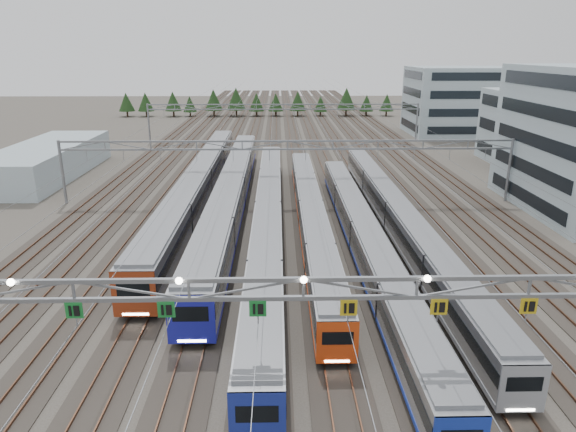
{
  "coord_description": "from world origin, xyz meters",
  "views": [
    {
      "loc": [
        -1.21,
        -22.79,
        18.44
      ],
      "look_at": [
        -0.29,
        23.34,
        3.5
      ],
      "focal_mm": 32.0,
      "sensor_mm": 36.0,
      "label": 1
    }
  ],
  "objects_px": {
    "gantry_far": "(283,111)",
    "train_b": "(232,192)",
    "train_e": "(364,236)",
    "depot_bldg_north": "(459,101)",
    "depot_bldg_mid": "(537,128)",
    "train_f": "(397,216)",
    "train_a": "(200,183)",
    "train_c": "(268,216)",
    "gantry_mid": "(288,152)",
    "gantry_near": "(303,294)",
    "west_shed": "(46,161)",
    "train_d": "(311,213)"
  },
  "relations": [
    {
      "from": "gantry_far",
      "to": "train_b",
      "type": "bearing_deg",
      "value": -97.94
    },
    {
      "from": "train_e",
      "to": "gantry_far",
      "type": "height_order",
      "value": "gantry_far"
    },
    {
      "from": "train_e",
      "to": "depot_bldg_north",
      "type": "bearing_deg",
      "value": 65.59
    },
    {
      "from": "depot_bldg_north",
      "to": "gantry_far",
      "type": "bearing_deg",
      "value": -164.95
    },
    {
      "from": "gantry_far",
      "to": "depot_bldg_mid",
      "type": "distance_m",
      "value": 47.85
    },
    {
      "from": "train_f",
      "to": "depot_bldg_north",
      "type": "height_order",
      "value": "depot_bldg_north"
    },
    {
      "from": "train_a",
      "to": "train_f",
      "type": "distance_m",
      "value": 26.0
    },
    {
      "from": "train_c",
      "to": "gantry_mid",
      "type": "relative_size",
      "value": 1.1
    },
    {
      "from": "gantry_near",
      "to": "train_e",
      "type": "bearing_deg",
      "value": 72.93
    },
    {
      "from": "depot_bldg_north",
      "to": "west_shed",
      "type": "height_order",
      "value": "depot_bldg_north"
    },
    {
      "from": "train_e",
      "to": "depot_bldg_north",
      "type": "xyz_separation_m",
      "value": [
        33.5,
        73.79,
        5.56
      ]
    },
    {
      "from": "train_d",
      "to": "train_f",
      "type": "xyz_separation_m",
      "value": [
        9.0,
        -0.98,
        0.01
      ]
    },
    {
      "from": "train_c",
      "to": "train_e",
      "type": "bearing_deg",
      "value": -33.04
    },
    {
      "from": "train_c",
      "to": "gantry_near",
      "type": "bearing_deg",
      "value": -85.5
    },
    {
      "from": "train_b",
      "to": "depot_bldg_north",
      "type": "height_order",
      "value": "depot_bldg_north"
    },
    {
      "from": "depot_bldg_north",
      "to": "west_shed",
      "type": "relative_size",
      "value": 0.73
    },
    {
      "from": "train_a",
      "to": "train_c",
      "type": "relative_size",
      "value": 1.02
    },
    {
      "from": "train_b",
      "to": "gantry_near",
      "type": "xyz_separation_m",
      "value": [
        6.7,
        -36.71,
        4.81
      ]
    },
    {
      "from": "train_f",
      "to": "depot_bldg_mid",
      "type": "relative_size",
      "value": 3.64
    },
    {
      "from": "depot_bldg_north",
      "to": "train_a",
      "type": "bearing_deg",
      "value": -133.28
    },
    {
      "from": "train_a",
      "to": "train_d",
      "type": "bearing_deg",
      "value": -41.71
    },
    {
      "from": "train_f",
      "to": "gantry_far",
      "type": "relative_size",
      "value": 1.03
    },
    {
      "from": "train_c",
      "to": "train_d",
      "type": "xyz_separation_m",
      "value": [
        4.5,
        1.23,
        -0.12
      ]
    },
    {
      "from": "gantry_near",
      "to": "west_shed",
      "type": "relative_size",
      "value": 1.88
    },
    {
      "from": "train_f",
      "to": "gantry_near",
      "type": "relative_size",
      "value": 1.03
    },
    {
      "from": "train_f",
      "to": "gantry_mid",
      "type": "relative_size",
      "value": 1.03
    },
    {
      "from": "depot_bldg_mid",
      "to": "train_a",
      "type": "bearing_deg",
      "value": -158.45
    },
    {
      "from": "train_f",
      "to": "gantry_mid",
      "type": "xyz_separation_m",
      "value": [
        -11.25,
        11.88,
        4.48
      ]
    },
    {
      "from": "train_c",
      "to": "gantry_near",
      "type": "height_order",
      "value": "gantry_near"
    },
    {
      "from": "depot_bldg_north",
      "to": "depot_bldg_mid",
      "type": "bearing_deg",
      "value": -86.89
    },
    {
      "from": "train_c",
      "to": "west_shed",
      "type": "relative_size",
      "value": 2.07
    },
    {
      "from": "gantry_mid",
      "to": "gantry_far",
      "type": "distance_m",
      "value": 45.0
    },
    {
      "from": "train_b",
      "to": "west_shed",
      "type": "distance_m",
      "value": 35.11
    },
    {
      "from": "train_a",
      "to": "train_b",
      "type": "height_order",
      "value": "train_a"
    },
    {
      "from": "train_d",
      "to": "gantry_near",
      "type": "relative_size",
      "value": 0.91
    },
    {
      "from": "train_c",
      "to": "gantry_far",
      "type": "bearing_deg",
      "value": 87.74
    },
    {
      "from": "train_f",
      "to": "depot_bldg_north",
      "type": "bearing_deg",
      "value": 66.81
    },
    {
      "from": "train_d",
      "to": "gantry_mid",
      "type": "height_order",
      "value": "gantry_mid"
    },
    {
      "from": "train_f",
      "to": "west_shed",
      "type": "bearing_deg",
      "value": 150.62
    },
    {
      "from": "train_a",
      "to": "west_shed",
      "type": "xyz_separation_m",
      "value": [
        -25.36,
        13.92,
        0.07
      ]
    },
    {
      "from": "train_c",
      "to": "gantry_far",
      "type": "relative_size",
      "value": 1.1
    },
    {
      "from": "train_e",
      "to": "west_shed",
      "type": "relative_size",
      "value": 1.78
    },
    {
      "from": "train_a",
      "to": "train_e",
      "type": "bearing_deg",
      "value": -46.72
    },
    {
      "from": "train_d",
      "to": "west_shed",
      "type": "distance_m",
      "value": 46.74
    },
    {
      "from": "train_c",
      "to": "depot_bldg_mid",
      "type": "distance_m",
      "value": 56.2
    },
    {
      "from": "gantry_mid",
      "to": "depot_bldg_mid",
      "type": "distance_m",
      "value": 47.57
    },
    {
      "from": "train_a",
      "to": "train_c",
      "type": "height_order",
      "value": "train_a"
    },
    {
      "from": "depot_bldg_mid",
      "to": "depot_bldg_north",
      "type": "relative_size",
      "value": 0.73
    },
    {
      "from": "train_b",
      "to": "gantry_mid",
      "type": "relative_size",
      "value": 1.09
    },
    {
      "from": "train_b",
      "to": "gantry_near",
      "type": "height_order",
      "value": "gantry_near"
    }
  ]
}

